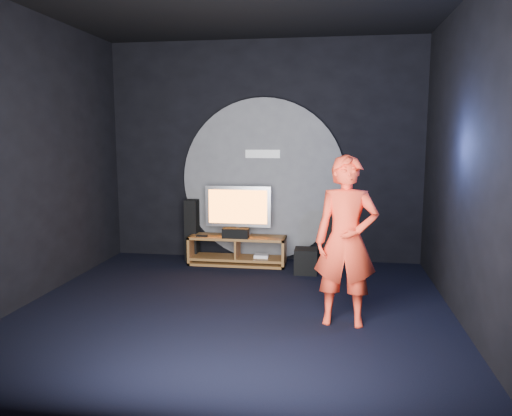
{
  "coord_description": "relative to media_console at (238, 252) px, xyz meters",
  "views": [
    {
      "loc": [
        1.1,
        -5.46,
        2.02
      ],
      "look_at": [
        0.1,
        1.05,
        1.05
      ],
      "focal_mm": 35.0,
      "sensor_mm": 36.0,
      "label": 1
    }
  ],
  "objects": [
    {
      "name": "floor",
      "position": [
        0.34,
        -2.05,
        -0.19
      ],
      "size": [
        5.0,
        5.0,
        0.0
      ],
      "primitive_type": "plane",
      "color": "black",
      "rests_on": "ground"
    },
    {
      "name": "back_wall",
      "position": [
        0.34,
        0.45,
        1.56
      ],
      "size": [
        5.0,
        0.04,
        3.5
      ],
      "primitive_type": "cube",
      "color": "black",
      "rests_on": "ground"
    },
    {
      "name": "front_wall",
      "position": [
        0.34,
        -4.55,
        1.56
      ],
      "size": [
        5.0,
        0.04,
        3.5
      ],
      "primitive_type": "cube",
      "color": "black",
      "rests_on": "ground"
    },
    {
      "name": "left_wall",
      "position": [
        -2.16,
        -2.05,
        1.56
      ],
      "size": [
        0.04,
        5.0,
        3.5
      ],
      "primitive_type": "cube",
      "color": "black",
      "rests_on": "ground"
    },
    {
      "name": "right_wall",
      "position": [
        2.84,
        -2.05,
        1.56
      ],
      "size": [
        0.04,
        5.0,
        3.5
      ],
      "primitive_type": "cube",
      "color": "black",
      "rests_on": "ground"
    },
    {
      "name": "wall_disc_panel",
      "position": [
        0.34,
        0.39,
        1.11
      ],
      "size": [
        2.6,
        0.11,
        2.6
      ],
      "color": "#515156",
      "rests_on": "ground"
    },
    {
      "name": "media_console",
      "position": [
        0.0,
        0.0,
        0.0
      ],
      "size": [
        1.51,
        0.45,
        0.45
      ],
      "color": "#94582D",
      "rests_on": "ground"
    },
    {
      "name": "tv",
      "position": [
        -0.01,
        0.07,
        0.68
      ],
      "size": [
        1.03,
        0.22,
        0.78
      ],
      "color": "silver",
      "rests_on": "media_console"
    },
    {
      "name": "center_speaker",
      "position": [
        -0.01,
        -0.15,
        0.33
      ],
      "size": [
        0.4,
        0.15,
        0.15
      ],
      "primitive_type": "cube",
      "color": "black",
      "rests_on": "media_console"
    },
    {
      "name": "remote",
      "position": [
        -0.54,
        -0.12,
        0.27
      ],
      "size": [
        0.18,
        0.05,
        0.02
      ],
      "primitive_type": "cube",
      "color": "black",
      "rests_on": "media_console"
    },
    {
      "name": "tower_speaker_left",
      "position": [
        -0.79,
        0.17,
        0.3
      ],
      "size": [
        0.2,
        0.22,
        0.99
      ],
      "primitive_type": "cube",
      "color": "black",
      "rests_on": "ground"
    },
    {
      "name": "tower_speaker_right",
      "position": [
        1.42,
        -0.07,
        0.3
      ],
      "size": [
        0.2,
        0.22,
        0.99
      ],
      "primitive_type": "cube",
      "color": "black",
      "rests_on": "ground"
    },
    {
      "name": "subwoofer",
      "position": [
        1.09,
        -0.35,
        -0.01
      ],
      "size": [
        0.33,
        0.33,
        0.37
      ],
      "primitive_type": "cube",
      "color": "black",
      "rests_on": "ground"
    },
    {
      "name": "player",
      "position": [
        1.6,
        -2.27,
        0.71
      ],
      "size": [
        0.68,
        0.46,
        1.81
      ],
      "primitive_type": "imported",
      "rotation": [
        0.0,
        0.0,
        -0.04
      ],
      "color": "#F73A21",
      "rests_on": "ground"
    }
  ]
}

